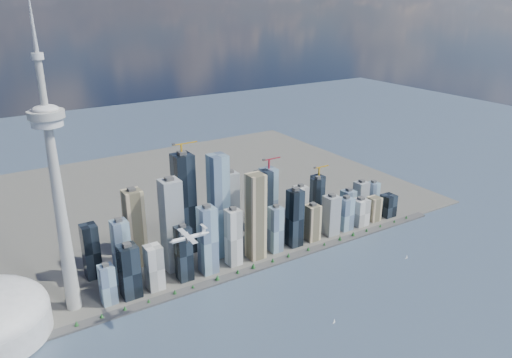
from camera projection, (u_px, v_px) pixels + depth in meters
ground at (314, 345)px, 800.54m from camera, size 4000.00×4000.00×0.00m
seawall at (236, 275)px, 997.87m from camera, size 1100.00×22.00×4.00m
land at (153, 201)px, 1354.49m from camera, size 1400.00×900.00×3.00m
shoreline_trees at (236, 272)px, 995.52m from camera, size 960.53×7.20×8.80m
skyscraper_cluster at (239, 219)px, 1070.81m from camera, size 736.00×142.00×246.18m
needle_tower at (57, 186)px, 813.59m from camera, size 56.00×56.00×550.50m
airplane at (189, 237)px, 805.71m from camera, size 69.92×61.68×17.11m
sailboat_west at (334, 321)px, 854.66m from camera, size 6.42×3.81×9.12m
sailboat_east at (407, 257)px, 1063.59m from camera, size 6.73×2.37×9.31m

